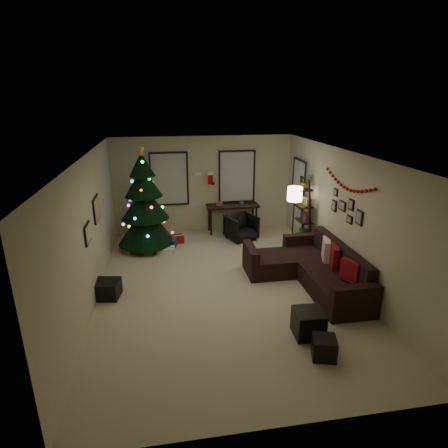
{
  "coord_description": "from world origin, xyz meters",
  "views": [
    {
      "loc": [
        -1.12,
        -6.69,
        3.69
      ],
      "look_at": [
        0.1,
        0.6,
        1.15
      ],
      "focal_mm": 29.65,
      "sensor_mm": 36.0,
      "label": 1
    }
  ],
  "objects": [
    {
      "name": "floor",
      "position": [
        0.0,
        0.0,
        0.0
      ],
      "size": [
        7.0,
        7.0,
        0.0
      ],
      "primitive_type": "plane",
      "color": "beige",
      "rests_on": "ground"
    },
    {
      "name": "ceiling",
      "position": [
        0.0,
        0.0,
        2.7
      ],
      "size": [
        7.0,
        7.0,
        0.0
      ],
      "primitive_type": "plane",
      "rotation": [
        3.14,
        0.0,
        0.0
      ],
      "color": "white",
      "rests_on": "floor"
    },
    {
      "name": "wall_back",
      "position": [
        0.0,
        3.5,
        1.35
      ],
      "size": [
        5.0,
        0.0,
        5.0
      ],
      "primitive_type": "plane",
      "rotation": [
        1.57,
        0.0,
        0.0
      ],
      "color": "beige",
      "rests_on": "floor"
    },
    {
      "name": "wall_front",
      "position": [
        0.0,
        -3.5,
        1.35
      ],
      "size": [
        5.0,
        0.0,
        5.0
      ],
      "primitive_type": "plane",
      "rotation": [
        -1.57,
        0.0,
        0.0
      ],
      "color": "beige",
      "rests_on": "floor"
    },
    {
      "name": "wall_left",
      "position": [
        -2.5,
        0.0,
        1.35
      ],
      "size": [
        0.0,
        7.0,
        7.0
      ],
      "primitive_type": "plane",
      "rotation": [
        1.57,
        0.0,
        1.57
      ],
      "color": "beige",
      "rests_on": "floor"
    },
    {
      "name": "wall_right",
      "position": [
        2.5,
        0.0,
        1.35
      ],
      "size": [
        0.0,
        7.0,
        7.0
      ],
      "primitive_type": "plane",
      "rotation": [
        1.57,
        0.0,
        -1.57
      ],
      "color": "beige",
      "rests_on": "floor"
    },
    {
      "name": "window_back_left",
      "position": [
        -0.95,
        3.47,
        1.55
      ],
      "size": [
        1.05,
        0.06,
        1.5
      ],
      "color": "#728CB2",
      "rests_on": "wall_back"
    },
    {
      "name": "window_back_right",
      "position": [
        0.95,
        3.47,
        1.55
      ],
      "size": [
        1.05,
        0.06,
        1.5
      ],
      "color": "#728CB2",
      "rests_on": "wall_back"
    },
    {
      "name": "window_right_wall",
      "position": [
        2.47,
        2.55,
        1.5
      ],
      "size": [
        0.06,
        0.9,
        1.3
      ],
      "color": "#728CB2",
      "rests_on": "wall_right"
    },
    {
      "name": "christmas_tree",
      "position": [
        -1.61,
        2.4,
        1.1
      ],
      "size": [
        1.43,
        1.43,
        2.66
      ],
      "rotation": [
        0.0,
        0.0,
        0.19
      ],
      "color": "black",
      "rests_on": "floor"
    },
    {
      "name": "presents",
      "position": [
        -1.43,
        2.27,
        0.11
      ],
      "size": [
        1.5,
        1.01,
        0.28
      ],
      "rotation": [
        0.0,
        0.0,
        -0.4
      ],
      "color": "#14591E",
      "rests_on": "floor"
    },
    {
      "name": "sofa",
      "position": [
        1.84,
        -0.1,
        0.28
      ],
      "size": [
        1.89,
        2.75,
        0.87
      ],
      "color": "black",
      "rests_on": "floor"
    },
    {
      "name": "pillow_red_a",
      "position": [
        2.21,
        -0.97,
        0.64
      ],
      "size": [
        0.25,
        0.42,
        0.4
      ],
      "primitive_type": "cube",
      "rotation": [
        0.0,
        0.0,
        0.38
      ],
      "color": "maroon",
      "rests_on": "sofa"
    },
    {
      "name": "pillow_red_b",
      "position": [
        2.21,
        -0.29,
        0.64
      ],
      "size": [
        0.23,
        0.46,
        0.45
      ],
      "primitive_type": "cube",
      "rotation": [
        0.0,
        0.0,
        -0.26
      ],
      "color": "maroon",
      "rests_on": "sofa"
    },
    {
      "name": "pillow_cream",
      "position": [
        2.21,
        0.08,
        0.63
      ],
      "size": [
        0.27,
        0.48,
        0.47
      ],
      "primitive_type": "cube",
      "rotation": [
        0.0,
        0.0,
        -0.32
      ],
      "color": "beige",
      "rests_on": "sofa"
    },
    {
      "name": "ottoman_near",
      "position": [
        1.08,
        -1.84,
        0.22
      ],
      "size": [
        0.49,
        0.49,
        0.44
      ],
      "primitive_type": "cube",
      "rotation": [
        0.0,
        0.0,
        -0.05
      ],
      "color": "black",
      "rests_on": "floor"
    },
    {
      "name": "ottoman_far",
      "position": [
        1.11,
        -2.4,
        0.16
      ],
      "size": [
        0.43,
        0.43,
        0.33
      ],
      "primitive_type": "cube",
      "rotation": [
        0.0,
        0.0,
        -0.28
      ],
      "color": "black",
      "rests_on": "floor"
    },
    {
      "name": "desk",
      "position": [
        0.79,
        3.22,
        0.7
      ],
      "size": [
        1.48,
        0.53,
        0.8
      ],
      "color": "black",
      "rests_on": "floor"
    },
    {
      "name": "desk_chair",
      "position": [
        0.91,
        2.57,
        0.34
      ],
      "size": [
        0.85,
        0.82,
        0.68
      ],
      "primitive_type": "imported",
      "rotation": [
        0.0,
        0.0,
        0.38
      ],
      "color": "black",
      "rests_on": "floor"
    },
    {
      "name": "bookshelf",
      "position": [
        2.3,
        1.57,
        0.9
      ],
      "size": [
        0.3,
        0.55,
        1.86
      ],
      "color": "black",
      "rests_on": "floor"
    },
    {
      "name": "potted_plant",
      "position": [
        2.3,
        1.69,
        1.81
      ],
      "size": [
        0.51,
        0.47,
        0.49
      ],
      "primitive_type": "imported",
      "rotation": [
        0.0,
        0.0,
        0.21
      ],
      "color": "#4C4C4C",
      "rests_on": "bookshelf"
    },
    {
      "name": "floor_lamp",
      "position": [
        1.95,
        1.45,
        1.4
      ],
      "size": [
        0.35,
        0.35,
        1.68
      ],
      "rotation": [
        0.0,
        0.0,
        0.41
      ],
      "color": "black",
      "rests_on": "floor"
    },
    {
      "name": "art_map",
      "position": [
        -2.48,
        0.78,
        1.56
      ],
      "size": [
        0.04,
        0.6,
        0.5
      ],
      "color": "black",
      "rests_on": "wall_left"
    },
    {
      "name": "art_abstract",
      "position": [
        -2.48,
        -0.3,
        1.43
      ],
      "size": [
        0.04,
        0.45,
        0.35
      ],
      "color": "black",
      "rests_on": "wall_left"
    },
    {
      "name": "gallery",
      "position": [
        2.48,
        -0.07,
        1.57
      ],
      "size": [
        0.03,
        1.25,
        0.54
      ],
      "color": "black",
      "rests_on": "wall_right"
    },
    {
      "name": "garland",
      "position": [
        2.45,
        -0.08,
        2.1
      ],
      "size": [
        0.08,
        1.9,
        0.3
      ],
      "primitive_type": null,
      "color": "#A5140C",
      "rests_on": "wall_right"
    },
    {
      "name": "stocking_left",
      "position": [
        -0.14,
        3.53,
        1.53
      ],
      "size": [
        0.2,
        0.05,
        0.36
      ],
      "color": "#990F0C",
      "rests_on": "wall_back"
    },
    {
      "name": "stocking_right",
      "position": [
        0.19,
        3.36,
        1.56
      ],
      "size": [
        0.2,
        0.05,
        0.36
      ],
      "color": "#990F0C",
      "rests_on": "wall_back"
    },
    {
      "name": "storage_bin",
      "position": [
        -2.41,
        -0.02,
        0.17
      ],
      "size": [
        0.74,
        0.56,
        0.34
      ],
      "primitive_type": "cube",
      "rotation": [
        0.0,
        0.0,
        -0.18
      ],
      "color": "black",
      "rests_on": "floor"
    }
  ]
}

